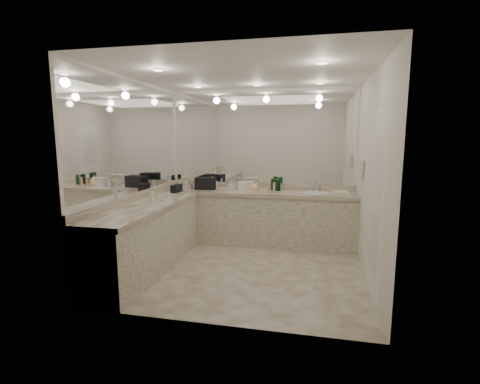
% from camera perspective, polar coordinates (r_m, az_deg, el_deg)
% --- Properties ---
extents(floor, '(3.20, 3.20, 0.00)m').
position_cam_1_polar(floor, '(4.93, 0.71, -12.36)').
color(floor, beige).
rests_on(floor, ground).
extents(ceiling, '(3.20, 3.20, 0.00)m').
position_cam_1_polar(ceiling, '(4.66, 0.78, 18.97)').
color(ceiling, white).
rests_on(ceiling, floor).
extents(wall_back, '(3.20, 0.02, 2.60)m').
position_cam_1_polar(wall_back, '(6.09, 3.54, 4.32)').
color(wall_back, silver).
rests_on(wall_back, floor).
extents(wall_left, '(0.02, 3.00, 2.60)m').
position_cam_1_polar(wall_left, '(5.17, -16.94, 3.13)').
color(wall_left, silver).
rests_on(wall_left, floor).
extents(wall_right, '(0.02, 3.00, 2.60)m').
position_cam_1_polar(wall_right, '(4.58, 20.80, 2.22)').
color(wall_right, silver).
rests_on(wall_right, floor).
extents(vanity_back_base, '(3.20, 0.60, 0.84)m').
position_cam_1_polar(vanity_back_base, '(5.93, 3.02, -4.41)').
color(vanity_back_base, beige).
rests_on(vanity_back_base, floor).
extents(vanity_back_top, '(3.20, 0.64, 0.06)m').
position_cam_1_polar(vanity_back_top, '(5.83, 3.04, -0.13)').
color(vanity_back_top, beige).
rests_on(vanity_back_top, vanity_back_base).
extents(vanity_left_base, '(0.60, 2.40, 0.84)m').
position_cam_1_polar(vanity_left_base, '(4.94, -15.09, -7.48)').
color(vanity_left_base, beige).
rests_on(vanity_left_base, floor).
extents(vanity_left_top, '(0.64, 2.42, 0.06)m').
position_cam_1_polar(vanity_left_top, '(4.83, -15.20, -2.36)').
color(vanity_left_top, beige).
rests_on(vanity_left_top, vanity_left_base).
extents(backsplash_back, '(3.20, 0.04, 0.10)m').
position_cam_1_polar(backsplash_back, '(6.10, 3.48, 1.03)').
color(backsplash_back, beige).
rests_on(backsplash_back, vanity_back_top).
extents(backsplash_left, '(0.04, 3.00, 0.10)m').
position_cam_1_polar(backsplash_left, '(5.21, -16.57, -0.70)').
color(backsplash_left, beige).
rests_on(backsplash_left, vanity_left_top).
extents(mirror_back, '(3.12, 0.01, 1.55)m').
position_cam_1_polar(mirror_back, '(6.05, 3.57, 8.80)').
color(mirror_back, white).
rests_on(mirror_back, wall_back).
extents(mirror_left, '(0.01, 2.92, 1.55)m').
position_cam_1_polar(mirror_left, '(5.14, -17.06, 8.40)').
color(mirror_left, white).
rests_on(mirror_left, wall_left).
extents(sink, '(0.44, 0.44, 0.03)m').
position_cam_1_polar(sink, '(5.77, 12.42, -0.18)').
color(sink, white).
rests_on(sink, vanity_back_top).
extents(faucet, '(0.24, 0.16, 0.14)m').
position_cam_1_polar(faucet, '(5.96, 12.44, 0.85)').
color(faucet, silver).
rests_on(faucet, vanity_back_top).
extents(wall_phone, '(0.06, 0.10, 0.24)m').
position_cam_1_polar(wall_phone, '(5.26, 19.22, 3.65)').
color(wall_phone, white).
rests_on(wall_phone, wall_right).
extents(door, '(0.02, 0.82, 2.10)m').
position_cam_1_polar(door, '(4.12, 21.44, -2.02)').
color(door, white).
rests_on(door, wall_right).
extents(black_toiletry_bag, '(0.39, 0.28, 0.20)m').
position_cam_1_polar(black_toiletry_bag, '(6.06, -5.65, 1.43)').
color(black_toiletry_bag, black).
rests_on(black_toiletry_bag, vanity_back_top).
extents(black_bag_spill, '(0.12, 0.24, 0.13)m').
position_cam_1_polar(black_bag_spill, '(5.79, -10.39, 0.62)').
color(black_bag_spill, black).
rests_on(black_bag_spill, vanity_left_top).
extents(cream_cosmetic_case, '(0.29, 0.20, 0.15)m').
position_cam_1_polar(cream_cosmetic_case, '(5.87, 1.08, 1.00)').
color(cream_cosmetic_case, beige).
rests_on(cream_cosmetic_case, vanity_back_top).
extents(hand_towel, '(0.27, 0.21, 0.04)m').
position_cam_1_polar(hand_towel, '(5.76, 16.20, -0.09)').
color(hand_towel, white).
rests_on(hand_towel, vanity_back_top).
extents(lotion_left, '(0.06, 0.06, 0.14)m').
position_cam_1_polar(lotion_left, '(5.01, -14.17, -0.77)').
color(lotion_left, white).
rests_on(lotion_left, vanity_left_top).
extents(soap_bottle_a, '(0.10, 0.10, 0.22)m').
position_cam_1_polar(soap_bottle_a, '(6.05, -4.56, 1.52)').
color(soap_bottle_a, beige).
rests_on(soap_bottle_a, vanity_back_top).
extents(soap_bottle_b, '(0.09, 0.09, 0.17)m').
position_cam_1_polar(soap_bottle_b, '(5.83, -1.71, 1.01)').
color(soap_bottle_b, '#B4B2D2').
rests_on(soap_bottle_b, vanity_back_top).
extents(soap_bottle_c, '(0.18, 0.18, 0.19)m').
position_cam_1_polar(soap_bottle_c, '(5.83, 2.22, 1.09)').
color(soap_bottle_c, '#FFE58A').
rests_on(soap_bottle_c, vanity_back_top).
extents(green_bottle_0, '(0.06, 0.06, 0.19)m').
position_cam_1_polar(green_bottle_0, '(5.85, 6.33, 1.08)').
color(green_bottle_0, '#145429').
rests_on(green_bottle_0, vanity_back_top).
extents(green_bottle_1, '(0.07, 0.07, 0.20)m').
position_cam_1_polar(green_bottle_1, '(5.91, 5.45, 1.25)').
color(green_bottle_1, '#145429').
rests_on(green_bottle_1, vanity_back_top).
extents(green_bottle_2, '(0.07, 0.07, 0.19)m').
position_cam_1_polar(green_bottle_2, '(5.93, 5.98, 1.20)').
color(green_bottle_2, '#145429').
rests_on(green_bottle_2, vanity_back_top).
extents(amenity_bottle_0, '(0.04, 0.04, 0.06)m').
position_cam_1_polar(amenity_bottle_0, '(5.96, 0.16, 0.68)').
color(amenity_bottle_0, white).
rests_on(amenity_bottle_0, vanity_back_top).
extents(amenity_bottle_1, '(0.04, 0.04, 0.09)m').
position_cam_1_polar(amenity_bottle_1, '(6.11, -7.93, 0.90)').
color(amenity_bottle_1, '#9966B2').
rests_on(amenity_bottle_1, vanity_back_top).
extents(amenity_bottle_2, '(0.04, 0.04, 0.12)m').
position_cam_1_polar(amenity_bottle_2, '(5.90, 4.68, 0.83)').
color(amenity_bottle_2, '#E57F66').
rests_on(amenity_bottle_2, vanity_back_top).
extents(amenity_bottle_3, '(0.06, 0.06, 0.06)m').
position_cam_1_polar(amenity_bottle_3, '(6.06, -1.45, 0.81)').
color(amenity_bottle_3, silver).
rests_on(amenity_bottle_3, vanity_back_top).
extents(amenity_bottle_4, '(0.05, 0.05, 0.14)m').
position_cam_1_polar(amenity_bottle_4, '(5.89, 5.65, 0.91)').
color(amenity_bottle_4, '#E0B28C').
rests_on(amenity_bottle_4, vanity_back_top).
extents(amenity_bottle_5, '(0.06, 0.06, 0.13)m').
position_cam_1_polar(amenity_bottle_5, '(6.11, -4.00, 1.19)').
color(amenity_bottle_5, white).
rests_on(amenity_bottle_5, vanity_back_top).
extents(amenity_bottle_6, '(0.04, 0.04, 0.14)m').
position_cam_1_polar(amenity_bottle_6, '(6.15, -8.80, 1.17)').
color(amenity_bottle_6, silver).
rests_on(amenity_bottle_6, vanity_back_top).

